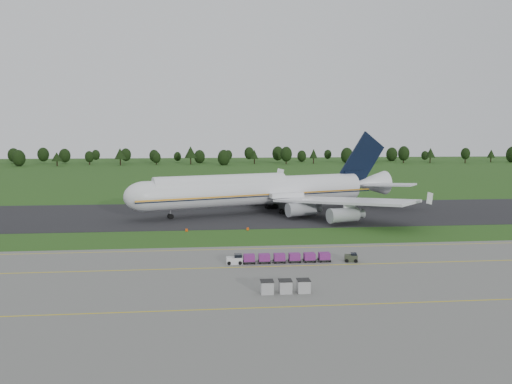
{
  "coord_description": "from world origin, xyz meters",
  "views": [
    {
      "loc": [
        -8.61,
        -96.95,
        20.97
      ],
      "look_at": [
        0.99,
        2.0,
        8.82
      ],
      "focal_mm": 35.0,
      "sensor_mm": 36.0,
      "label": 1
    }
  ],
  "objects": [
    {
      "name": "ground",
      "position": [
        0.0,
        0.0,
        0.0
      ],
      "size": [
        600.0,
        600.0,
        0.0
      ],
      "primitive_type": "plane",
      "color": "#234A16",
      "rests_on": "ground"
    },
    {
      "name": "aircraft",
      "position": [
        5.44,
        29.86,
        5.98
      ],
      "size": [
        74.11,
        69.32,
        20.93
      ],
      "color": "white",
      "rests_on": "ground"
    },
    {
      "name": "tree_line",
      "position": [
        -8.77,
        219.89,
        5.86
      ],
      "size": [
        528.09,
        20.54,
        11.53
      ],
      "color": "black",
      "rests_on": "ground"
    },
    {
      "name": "utility_cart",
      "position": [
        14.23,
        -20.38,
        0.61
      ],
      "size": [
        2.24,
        1.61,
        1.12
      ],
      "color": "#2F3525",
      "rests_on": "apron"
    },
    {
      "name": "edge_markers",
      "position": [
        -6.74,
        6.98,
        0.27
      ],
      "size": [
        13.41,
        0.3,
        0.6
      ],
      "color": "#E64707",
      "rests_on": "ground"
    },
    {
      "name": "apron",
      "position": [
        0.0,
        -34.0,
        0.03
      ],
      "size": [
        300.0,
        52.0,
        0.06
      ],
      "primitive_type": "cube",
      "color": "slate",
      "rests_on": "ground"
    },
    {
      "name": "baggage_train",
      "position": [
        2.33,
        -19.87,
        0.86
      ],
      "size": [
        16.76,
        1.52,
        1.46
      ],
      "color": "silver",
      "rests_on": "apron"
    },
    {
      "name": "uld_row",
      "position": [
        1.25,
        -34.76,
        0.91
      ],
      "size": [
        6.51,
        1.71,
        1.69
      ],
      "color": "#A2A2A2",
      "rests_on": "apron"
    },
    {
      "name": "apron_markings",
      "position": [
        0.0,
        -26.98,
        0.06
      ],
      "size": [
        300.0,
        30.2,
        0.01
      ],
      "color": "#D8C00C",
      "rests_on": "apron"
    },
    {
      "name": "taxiway",
      "position": [
        0.0,
        28.0,
        0.04
      ],
      "size": [
        300.0,
        40.0,
        0.08
      ],
      "primitive_type": "cube",
      "color": "black",
      "rests_on": "ground"
    }
  ]
}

